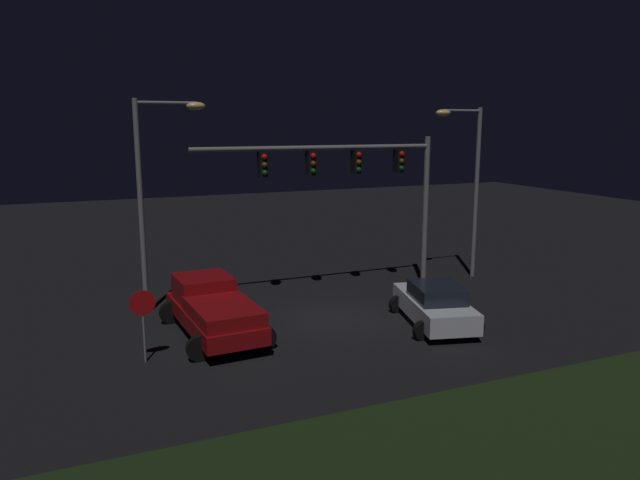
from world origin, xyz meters
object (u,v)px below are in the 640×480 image
street_lamp_right (468,172)px  street_lamp_left (154,180)px  car_sedan (435,304)px  traffic_signal_gantry (357,173)px  pickup_truck (212,306)px  stop_sign (143,312)px

street_lamp_right → street_lamp_left: bearing=179.3°
car_sedan → traffic_signal_gantry: size_ratio=0.46×
pickup_truck → stop_sign: (-2.43, -1.62, 0.56)m
car_sedan → street_lamp_right: bearing=-30.0°
car_sedan → stop_sign: 9.96m
pickup_truck → traffic_signal_gantry: 8.37m
traffic_signal_gantry → stop_sign: (-9.23, -4.37, -3.47)m
street_lamp_left → stop_sign: street_lamp_left is taller
traffic_signal_gantry → street_lamp_left: (-8.04, 0.48, -0.02)m
pickup_truck → street_lamp_left: (-1.24, 3.24, 4.01)m
car_sedan → stop_sign: size_ratio=2.11×
car_sedan → street_lamp_left: (-8.73, 5.34, 4.27)m
street_lamp_right → stop_sign: street_lamp_right is taller
traffic_signal_gantry → street_lamp_right: 5.78m
pickup_truck → car_sedan: (7.49, -2.10, -0.26)m
pickup_truck → street_lamp_left: 5.30m
street_lamp_left → pickup_truck: bearing=-69.0°
car_sedan → traffic_signal_gantry: bearing=22.6°
traffic_signal_gantry → street_lamp_left: street_lamp_left is taller
traffic_signal_gantry → street_lamp_right: street_lamp_right is taller
traffic_signal_gantry → street_lamp_left: 8.06m
stop_sign → street_lamp_left: bearing=76.3°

